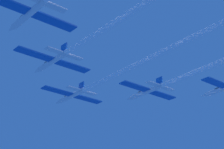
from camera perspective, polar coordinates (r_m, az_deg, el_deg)
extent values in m
cylinder|color=silver|center=(111.74, -5.78, -3.03)|extent=(1.27, 11.57, 1.27)
cone|color=silver|center=(117.33, -7.72, -3.97)|extent=(1.25, 2.55, 1.25)
ellipsoid|color=black|center=(113.92, -6.49, -3.13)|extent=(0.89, 2.31, 0.64)
cube|color=#0F51B2|center=(108.77, -7.79, -2.33)|extent=(8.79, 2.55, 0.28)
cube|color=#0F51B2|center=(113.97, -3.52, -3.54)|extent=(8.79, 2.55, 0.28)
cube|color=#0F51B2|center=(108.75, -4.37, -1.60)|extent=(0.33, 2.08, 1.85)
cube|color=silver|center=(106.62, -5.46, -2.00)|extent=(3.96, 1.53, 0.28)
cube|color=silver|center=(109.41, -3.21, -2.66)|extent=(3.96, 1.53, 0.28)
cylinder|color=white|center=(88.43, 6.38, 2.85)|extent=(1.15, 54.42, 1.15)
cylinder|color=silver|center=(92.10, -8.47, 1.88)|extent=(1.27, 11.57, 1.27)
cone|color=silver|center=(97.71, -10.65, 0.48)|extent=(1.25, 2.55, 1.25)
ellipsoid|color=black|center=(94.33, -9.27, 1.65)|extent=(0.89, 2.31, 0.64)
cube|color=#0F51B2|center=(89.47, -11.01, 2.89)|extent=(8.79, 2.55, 0.28)
cube|color=#0F51B2|center=(94.06, -5.68, 1.16)|extent=(8.79, 2.55, 0.28)
cube|color=#0F51B2|center=(89.25, -6.84, 3.79)|extent=(0.33, 2.08, 1.85)
cube|color=silver|center=(87.16, -8.24, 3.43)|extent=(3.96, 1.53, 0.28)
cube|color=silver|center=(89.64, -5.41, 2.47)|extent=(3.96, 1.53, 0.28)
cylinder|color=silver|center=(107.97, 5.02, -2.41)|extent=(1.27, 11.57, 1.27)
cone|color=silver|center=(112.74, 2.52, -3.43)|extent=(1.25, 2.55, 1.25)
ellipsoid|color=black|center=(109.86, 4.09, -2.53)|extent=(0.89, 2.31, 0.64)
cube|color=#0F51B2|center=(104.33, 3.26, -1.68)|extent=(8.79, 2.55, 0.28)
cube|color=#0F51B2|center=(110.98, 7.10, -2.93)|extent=(8.79, 2.55, 0.28)
cube|color=#0F51B2|center=(105.58, 6.75, -0.91)|extent=(0.33, 2.08, 1.85)
cube|color=silver|center=(103.08, 5.87, -1.31)|extent=(3.96, 1.53, 0.28)
cube|color=silver|center=(106.63, 7.85, -1.99)|extent=(3.96, 1.53, 0.28)
cylinder|color=silver|center=(75.04, -11.71, 8.47)|extent=(1.27, 11.57, 1.27)
cone|color=silver|center=(80.56, -14.14, 6.30)|extent=(1.25, 2.55, 1.25)
ellipsoid|color=black|center=(77.28, -12.60, 8.00)|extent=(0.89, 2.31, 0.64)
cube|color=#0F51B2|center=(72.86, -15.00, 9.90)|extent=(8.79, 2.55, 0.28)
cube|color=#0F51B2|center=(76.62, -8.19, 7.45)|extent=(8.79, 2.55, 0.28)
cube|color=silver|center=(72.46, -8.00, 9.45)|extent=(3.96, 1.53, 0.28)
cone|color=silver|center=(115.23, 13.01, -2.90)|extent=(1.25, 2.55, 1.25)
ellipsoid|color=black|center=(112.97, 14.77, -1.99)|extent=(0.89, 2.31, 0.64)
cube|color=#0F51B2|center=(107.26, 14.53, -1.14)|extent=(8.79, 2.55, 0.28)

